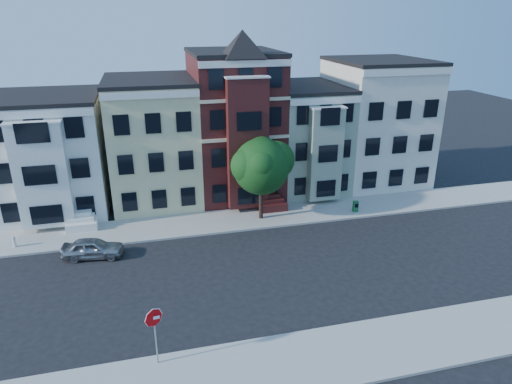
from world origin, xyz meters
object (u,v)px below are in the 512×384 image
object	(u,v)px
parked_car	(93,248)
stop_sign	(155,333)
newspaper_box	(355,206)
fire_hydrant	(14,243)
street_tree	(261,170)

from	to	relation	value
parked_car	stop_sign	distance (m)	11.85
newspaper_box	fire_hydrant	size ratio (longest dim) A/B	1.47
fire_hydrant	stop_sign	distance (m)	16.48
fire_hydrant	stop_sign	bearing A→B (deg)	-56.88
newspaper_box	stop_sign	bearing A→B (deg)	-130.40
stop_sign	street_tree	bearing A→B (deg)	51.23
street_tree	stop_sign	distance (m)	16.78
street_tree	parked_car	size ratio (longest dim) A/B	2.00
newspaper_box	fire_hydrant	distance (m)	25.31
newspaper_box	stop_sign	xyz separation A→B (m)	(-16.34, -13.58, 1.22)
street_tree	newspaper_box	size ratio (longest dim) A/B	8.87
parked_car	stop_sign	world-z (taller)	stop_sign
street_tree	parked_car	xyz separation A→B (m)	(-12.26, -3.00, -3.41)
parked_car	fire_hydrant	xyz separation A→B (m)	(-5.33, 2.54, -0.22)
newspaper_box	stop_sign	world-z (taller)	stop_sign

